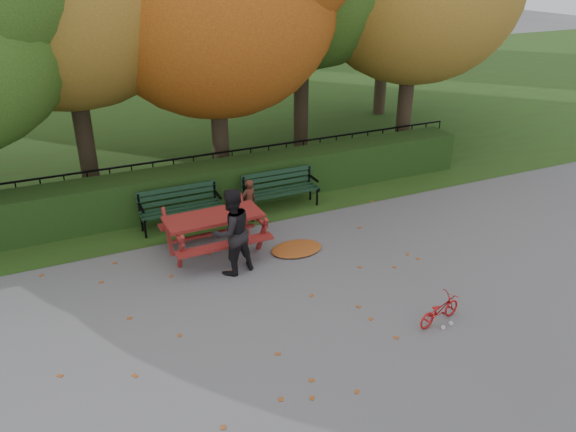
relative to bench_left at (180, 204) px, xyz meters
name	(u,v)px	position (x,y,z in m)	size (l,w,h in m)	color
ground	(308,295)	(1.30, -3.70, -0.52)	(90.00, 90.00, 0.00)	slate
grass_strip	(144,111)	(1.30, 10.30, -0.51)	(90.00, 90.00, 0.00)	#263C16
hedge	(224,183)	(1.30, 0.80, -0.02)	(13.00, 0.90, 1.00)	black
iron_fence	(214,171)	(1.30, 1.60, 0.02)	(14.00, 0.04, 1.02)	black
bench_left	(180,204)	(0.00, 0.00, 0.00)	(1.80, 0.57, 0.88)	black
bench_right	(280,187)	(2.40, 0.00, 0.00)	(1.80, 0.57, 0.88)	black
picnic_table	(214,224)	(0.30, -1.48, 0.12)	(1.94, 1.57, 0.93)	maroon
leaf_pile	(297,249)	(1.83, -2.11, -0.48)	(1.08, 0.75, 0.07)	maroon
leaf_scatter	(301,287)	(1.30, -3.40, -0.51)	(9.00, 5.70, 0.01)	maroon
child	(249,202)	(1.43, -0.50, 0.00)	(0.38, 0.25, 1.04)	#462016
adult	(232,232)	(0.38, -2.36, 0.33)	(0.82, 0.64, 1.69)	black
bicycle	(439,310)	(2.89, -5.30, -0.28)	(0.31, 0.90, 0.47)	#AB0F10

